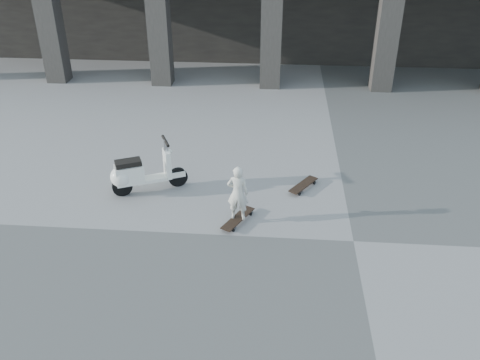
# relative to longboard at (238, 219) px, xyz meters

# --- Properties ---
(ground) EXTENTS (90.00, 90.00, 0.00)m
(ground) POSITION_rel_longboard_xyz_m (2.16, -0.46, -0.07)
(ground) COLOR #51514E
(ground) RESTS_ON ground
(longboard) EXTENTS (0.61, 0.93, 0.09)m
(longboard) POSITION_rel_longboard_xyz_m (0.00, 0.00, 0.00)
(longboard) COLOR black
(longboard) RESTS_ON ground
(skateboard_spare) EXTENTS (0.66, 0.84, 0.10)m
(skateboard_spare) POSITION_rel_longboard_xyz_m (1.30, 1.39, 0.01)
(skateboard_spare) COLOR black
(skateboard_spare) RESTS_ON ground
(child) EXTENTS (0.42, 0.29, 1.11)m
(child) POSITION_rel_longboard_xyz_m (-0.00, 0.00, 0.58)
(child) COLOR beige
(child) RESTS_ON longboard
(scooter) EXTENTS (1.52, 0.88, 1.13)m
(scooter) POSITION_rel_longboard_xyz_m (-2.21, 0.94, 0.37)
(scooter) COLOR black
(scooter) RESTS_ON ground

